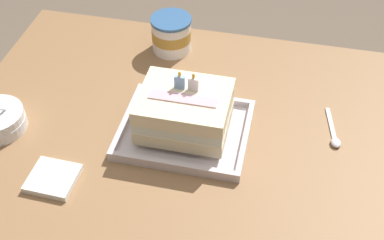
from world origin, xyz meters
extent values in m
cube|color=olive|center=(0.00, 0.00, 0.74)|extent=(1.12, 0.76, 0.04)
cube|color=olive|center=(-0.50, 0.32, 0.36)|extent=(0.06, 0.06, 0.72)
cube|color=olive|center=(0.50, 0.32, 0.36)|extent=(0.06, 0.06, 0.72)
cube|color=silver|center=(-0.03, -0.03, 0.76)|extent=(0.29, 0.24, 0.01)
cube|color=silver|center=(-0.03, -0.14, 0.77)|extent=(0.29, 0.01, 0.02)
cube|color=silver|center=(-0.03, 0.08, 0.77)|extent=(0.29, 0.01, 0.02)
cube|color=silver|center=(-0.16, -0.03, 0.77)|extent=(0.01, 0.21, 0.02)
cube|color=silver|center=(0.11, -0.03, 0.77)|extent=(0.01, 0.21, 0.02)
cube|color=beige|center=(-0.03, -0.03, 0.79)|extent=(0.20, 0.16, 0.03)
cube|color=silver|center=(-0.03, -0.03, 0.82)|extent=(0.19, 0.16, 0.02)
cube|color=beige|center=(-0.03, -0.03, 0.85)|extent=(0.20, 0.16, 0.03)
cube|color=beige|center=(-0.03, -0.04, 0.87)|extent=(0.15, 0.03, 0.00)
cube|color=#8CB7EA|center=(-0.04, -0.01, 0.88)|extent=(0.02, 0.01, 0.03)
ellipsoid|color=yellow|center=(-0.04, -0.01, 0.91)|extent=(0.01, 0.01, 0.01)
cube|color=white|center=(-0.01, -0.01, 0.88)|extent=(0.02, 0.01, 0.03)
ellipsoid|color=yellow|center=(-0.01, -0.01, 0.91)|extent=(0.01, 0.01, 0.01)
cylinder|color=silver|center=(-0.43, -0.11, 0.82)|extent=(0.01, 0.06, 0.06)
cylinder|color=white|center=(-0.13, 0.28, 0.80)|extent=(0.10, 0.10, 0.09)
cylinder|color=#B78938|center=(-0.13, 0.28, 0.80)|extent=(0.10, 0.10, 0.03)
cylinder|color=#345E94|center=(-0.13, 0.28, 0.85)|extent=(0.11, 0.11, 0.01)
ellipsoid|color=silver|center=(0.31, 0.01, 0.76)|extent=(0.03, 0.03, 0.01)
cube|color=silver|center=(0.30, 0.07, 0.76)|extent=(0.03, 0.10, 0.00)
cube|color=white|center=(-0.26, -0.23, 0.76)|extent=(0.10, 0.09, 0.01)
camera|label=1|loc=(0.17, -0.84, 1.60)|focal=48.71mm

